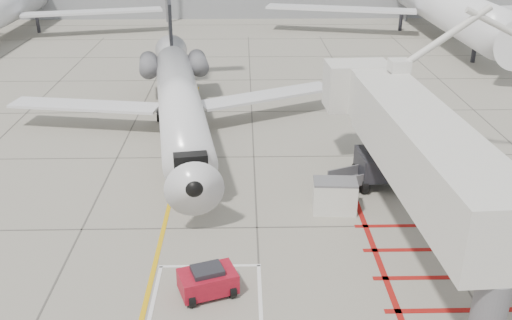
{
  "coord_description": "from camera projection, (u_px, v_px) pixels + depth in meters",
  "views": [
    {
      "loc": [
        -0.54,
        -18.52,
        13.54
      ],
      "look_at": [
        0.0,
        6.0,
        2.5
      ],
      "focal_mm": 40.0,
      "sensor_mm": 36.0,
      "label": 1
    }
  ],
  "objects": [
    {
      "name": "ground_plane",
      "position": [
        259.0,
        280.0,
        22.45
      ],
      "size": [
        260.0,
        260.0,
        0.0
      ],
      "primitive_type": "plane",
      "color": "gray",
      "rests_on": "ground"
    },
    {
      "name": "regional_jet",
      "position": [
        180.0,
        88.0,
        33.22
      ],
      "size": [
        26.52,
        31.43,
        7.43
      ],
      "primitive_type": null,
      "rotation": [
        0.0,
        0.0,
        0.15
      ],
      "color": "silver",
      "rests_on": "ground_plane"
    },
    {
      "name": "jet_bridge",
      "position": [
        426.0,
        167.0,
        23.13
      ],
      "size": [
        10.0,
        19.45,
        7.6
      ],
      "primitive_type": null,
      "rotation": [
        0.0,
        0.0,
        0.05
      ],
      "color": "silver",
      "rests_on": "ground_plane"
    },
    {
      "name": "pushback_tug",
      "position": [
        208.0,
        280.0,
        21.44
      ],
      "size": [
        2.42,
        1.94,
        1.23
      ],
      "primitive_type": null,
      "rotation": [
        0.0,
        0.0,
        0.34
      ],
      "color": "maroon",
      "rests_on": "ground_plane"
    },
    {
      "name": "baggage_cart",
      "position": [
        349.0,
        181.0,
        29.13
      ],
      "size": [
        2.19,
        1.83,
        1.18
      ],
      "primitive_type": null,
      "rotation": [
        0.0,
        0.0,
        0.41
      ],
      "color": "#4F4E53",
      "rests_on": "ground_plane"
    },
    {
      "name": "ground_power_unit",
      "position": [
        335.0,
        196.0,
        27.18
      ],
      "size": [
        2.13,
        1.33,
        1.62
      ],
      "primitive_type": null,
      "rotation": [
        0.0,
        0.0,
        -0.07
      ],
      "color": "silver",
      "rests_on": "ground_plane"
    },
    {
      "name": "cone_nose",
      "position": [
        186.0,
        207.0,
        27.39
      ],
      "size": [
        0.37,
        0.37,
        0.51
      ],
      "primitive_type": "cone",
      "color": "orange",
      "rests_on": "ground_plane"
    },
    {
      "name": "cone_side",
      "position": [
        329.0,
        202.0,
        27.76
      ],
      "size": [
        0.4,
        0.4,
        0.55
      ],
      "primitive_type": "cone",
      "color": "orange",
      "rests_on": "ground_plane"
    }
  ]
}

